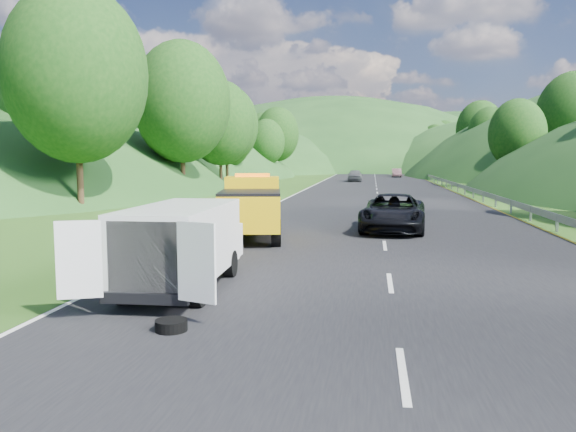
% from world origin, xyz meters
% --- Properties ---
extents(ground, '(320.00, 320.00, 0.00)m').
position_xyz_m(ground, '(0.00, 0.00, 0.00)').
color(ground, '#38661E').
rests_on(ground, ground).
extents(road_surface, '(14.00, 200.00, 0.02)m').
position_xyz_m(road_surface, '(3.00, 40.00, 0.01)').
color(road_surface, black).
rests_on(road_surface, ground).
extents(guardrail, '(0.06, 140.00, 1.52)m').
position_xyz_m(guardrail, '(10.30, 52.50, 0.00)').
color(guardrail, gray).
rests_on(guardrail, ground).
extents(tree_line_left, '(14.00, 140.00, 14.00)m').
position_xyz_m(tree_line_left, '(-19.00, 60.00, 0.00)').
color(tree_line_left, '#2A5418').
rests_on(tree_line_left, ground).
extents(tree_line_right, '(14.00, 140.00, 14.00)m').
position_xyz_m(tree_line_right, '(23.00, 60.00, 0.00)').
color(tree_line_right, '#2A5418').
rests_on(tree_line_right, ground).
extents(hills_backdrop, '(201.00, 288.60, 44.00)m').
position_xyz_m(hills_backdrop, '(6.50, 134.70, 0.00)').
color(hills_backdrop, '#2D5B23').
rests_on(hills_backdrop, ground).
extents(tow_truck, '(3.08, 6.09, 2.50)m').
position_xyz_m(tow_truck, '(-2.08, 5.14, 1.22)').
color(tow_truck, black).
rests_on(tow_truck, ground).
extents(white_van, '(3.12, 5.74, 2.02)m').
position_xyz_m(white_van, '(-1.92, -3.30, 1.14)').
color(white_van, black).
rests_on(white_van, ground).
extents(woman, '(0.56, 0.64, 1.48)m').
position_xyz_m(woman, '(-3.65, 0.36, 0.00)').
color(woman, silver).
rests_on(woman, ground).
extents(child, '(0.63, 0.65, 1.06)m').
position_xyz_m(child, '(-2.31, 0.28, 0.00)').
color(child, tan).
rests_on(child, ground).
extents(worker, '(1.24, 0.75, 1.87)m').
position_xyz_m(worker, '(-1.72, -4.47, 0.00)').
color(worker, black).
rests_on(worker, ground).
extents(suitcase, '(0.41, 0.29, 0.59)m').
position_xyz_m(suitcase, '(-5.04, 0.72, 0.30)').
color(suitcase, '#65654C').
rests_on(suitcase, ground).
extents(spare_tire, '(0.59, 0.59, 0.20)m').
position_xyz_m(spare_tire, '(-1.04, -6.53, 0.00)').
color(spare_tire, black).
rests_on(spare_tire, ground).
extents(passing_suv, '(3.06, 5.83, 1.56)m').
position_xyz_m(passing_suv, '(3.44, 8.20, 0.00)').
color(passing_suv, black).
rests_on(passing_suv, ground).
extents(dist_car_a, '(1.81, 4.51, 1.54)m').
position_xyz_m(dist_car_a, '(0.34, 57.15, 0.00)').
color(dist_car_a, '#47494C').
rests_on(dist_car_a, ground).
extents(dist_car_b, '(1.42, 4.06, 1.34)m').
position_xyz_m(dist_car_b, '(6.36, 74.08, 0.00)').
color(dist_car_b, brown).
rests_on(dist_car_b, ground).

